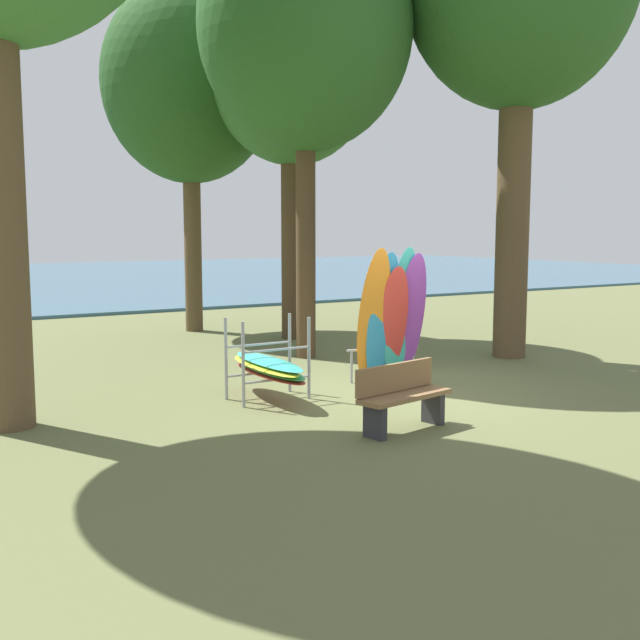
{
  "coord_description": "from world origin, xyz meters",
  "views": [
    {
      "loc": [
        -7.34,
        -9.48,
        2.56
      ],
      "look_at": [
        -0.98,
        0.99,
        1.1
      ],
      "focal_mm": 42.67,
      "sensor_mm": 36.0,
      "label": 1
    }
  ],
  "objects_px": {
    "tree_far_right_back": "(293,70)",
    "park_bench": "(402,395)",
    "tree_mid_behind": "(305,27)",
    "leaning_board_pile": "(392,319)",
    "board_storage_rack": "(268,367)",
    "tree_far_left_back": "(190,83)"
  },
  "relations": [
    {
      "from": "tree_far_right_back",
      "to": "park_bench",
      "type": "height_order",
      "value": "tree_far_right_back"
    },
    {
      "from": "tree_mid_behind",
      "to": "tree_far_right_back",
      "type": "xyz_separation_m",
      "value": [
        1.15,
        2.56,
        -0.23
      ]
    },
    {
      "from": "leaning_board_pile",
      "to": "board_storage_rack",
      "type": "distance_m",
      "value": 2.39
    },
    {
      "from": "tree_mid_behind",
      "to": "leaning_board_pile",
      "type": "relative_size",
      "value": 3.87
    },
    {
      "from": "tree_far_left_back",
      "to": "park_bench",
      "type": "height_order",
      "value": "tree_far_left_back"
    },
    {
      "from": "tree_far_right_back",
      "to": "tree_mid_behind",
      "type": "bearing_deg",
      "value": -114.28
    },
    {
      "from": "tree_far_left_back",
      "to": "tree_mid_behind",
      "type": "bearing_deg",
      "value": -85.57
    },
    {
      "from": "tree_far_right_back",
      "to": "leaning_board_pile",
      "type": "distance_m",
      "value": 7.65
    },
    {
      "from": "tree_mid_behind",
      "to": "leaning_board_pile",
      "type": "distance_m",
      "value": 6.12
    },
    {
      "from": "tree_mid_behind",
      "to": "leaning_board_pile",
      "type": "bearing_deg",
      "value": -91.87
    },
    {
      "from": "park_bench",
      "to": "tree_far_right_back",
      "type": "bearing_deg",
      "value": 69.99
    },
    {
      "from": "leaning_board_pile",
      "to": "tree_far_left_back",
      "type": "bearing_deg",
      "value": 92.06
    },
    {
      "from": "tree_mid_behind",
      "to": "leaning_board_pile",
      "type": "xyz_separation_m",
      "value": [
        -0.1,
        -3.0,
        -5.33
      ]
    },
    {
      "from": "leaning_board_pile",
      "to": "board_storage_rack",
      "type": "relative_size",
      "value": 1.08
    },
    {
      "from": "board_storage_rack",
      "to": "tree_far_right_back",
      "type": "bearing_deg",
      "value": 57.3
    },
    {
      "from": "tree_far_left_back",
      "to": "park_bench",
      "type": "relative_size",
      "value": 5.95
    },
    {
      "from": "park_bench",
      "to": "tree_mid_behind",
      "type": "bearing_deg",
      "value": 72.06
    },
    {
      "from": "tree_far_right_back",
      "to": "tree_far_left_back",
      "type": "bearing_deg",
      "value": 122.46
    },
    {
      "from": "park_bench",
      "to": "board_storage_rack",
      "type": "bearing_deg",
      "value": 104.34
    },
    {
      "from": "board_storage_rack",
      "to": "tree_far_left_back",
      "type": "bearing_deg",
      "value": 75.76
    },
    {
      "from": "park_bench",
      "to": "tree_far_left_back",
      "type": "bearing_deg",
      "value": 82.44
    },
    {
      "from": "tree_mid_behind",
      "to": "park_bench",
      "type": "relative_size",
      "value": 6.09
    }
  ]
}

